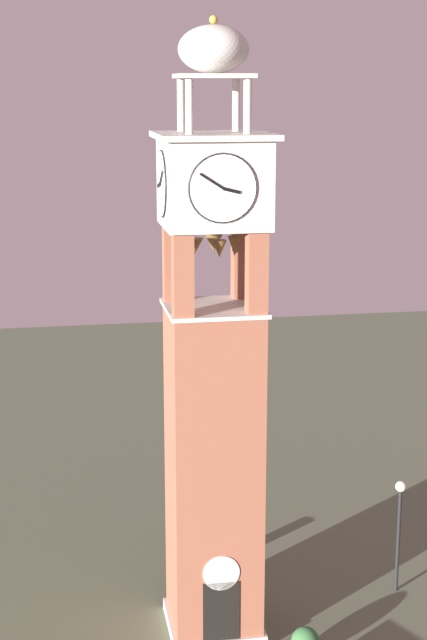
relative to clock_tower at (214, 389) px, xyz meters
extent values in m
plane|color=#5B664C|center=(0.00, 0.00, -7.80)|extent=(80.00, 80.00, 0.00)
cube|color=#93543D|center=(0.00, 0.00, -2.70)|extent=(2.63, 2.63, 10.20)
cube|color=beige|center=(0.00, 0.00, -7.63)|extent=(2.83, 2.83, 0.35)
cube|color=black|center=(0.00, -1.33, -6.65)|extent=(1.10, 0.04, 2.20)
cylinder|color=beige|center=(0.00, -1.33, -5.25)|extent=(1.10, 0.04, 1.10)
cube|color=#93543D|center=(-1.04, -1.03, 3.62)|extent=(0.56, 0.56, 2.43)
cube|color=#93543D|center=(1.04, -1.03, 3.62)|extent=(0.56, 0.56, 2.43)
cube|color=#93543D|center=(-1.04, 1.04, 3.62)|extent=(0.56, 0.56, 2.43)
cube|color=#93543D|center=(1.04, 1.04, 3.62)|extent=(0.56, 0.56, 2.43)
cube|color=beige|center=(0.00, 0.00, 2.46)|extent=(2.79, 2.79, 0.12)
cone|color=brown|center=(0.59, -0.09, 4.29)|extent=(0.37, 0.37, 0.52)
cone|color=brown|center=(0.10, 0.58, 4.29)|extent=(0.58, 0.58, 0.55)
cone|color=brown|center=(-0.58, -0.11, 4.29)|extent=(0.53, 0.53, 0.48)
cone|color=brown|center=(0.06, -0.59, 4.29)|extent=(0.41, 0.41, 0.48)
cube|color=beige|center=(0.00, 0.00, 6.06)|extent=(2.87, 2.87, 2.45)
cylinder|color=white|center=(0.00, -1.45, 6.06)|extent=(1.86, 0.05, 1.86)
torus|color=black|center=(0.00, -1.45, 6.06)|extent=(1.89, 0.06, 1.89)
cube|color=black|center=(0.23, -1.51, 6.00)|extent=(0.47, 0.03, 0.20)
cube|color=black|center=(-0.31, -1.51, 6.26)|extent=(0.66, 0.03, 0.45)
cylinder|color=white|center=(0.00, 1.46, 6.06)|extent=(1.86, 0.05, 1.86)
torus|color=black|center=(0.00, 1.46, 6.06)|extent=(1.89, 0.06, 1.89)
cube|color=black|center=(0.23, 1.52, 6.00)|extent=(0.47, 0.03, 0.20)
cube|color=black|center=(-0.31, 1.52, 6.26)|extent=(0.66, 0.03, 0.45)
cylinder|color=white|center=(-1.46, 0.00, 6.06)|extent=(0.05, 1.86, 1.86)
torus|color=black|center=(-1.46, 0.00, 6.06)|extent=(0.06, 1.89, 1.89)
cube|color=black|center=(-1.52, 0.23, 6.00)|extent=(0.03, 0.47, 0.20)
cube|color=black|center=(-1.52, -0.31, 6.26)|extent=(0.03, 0.66, 0.45)
cylinder|color=white|center=(1.46, 0.00, 6.06)|extent=(0.05, 1.86, 1.86)
torus|color=black|center=(1.46, 0.00, 6.06)|extent=(0.06, 1.89, 1.89)
cube|color=black|center=(1.52, 0.23, 6.00)|extent=(0.03, 0.47, 0.20)
cube|color=black|center=(1.52, -0.31, 6.26)|extent=(0.03, 0.66, 0.45)
cube|color=beige|center=(0.00, 0.00, 7.36)|extent=(3.23, 3.23, 0.16)
cylinder|color=beige|center=(-0.79, -0.79, 8.17)|extent=(0.22, 0.22, 1.46)
cylinder|color=beige|center=(0.79, -0.79, 8.17)|extent=(0.22, 0.22, 1.46)
cylinder|color=beige|center=(-0.79, 0.79, 8.17)|extent=(0.22, 0.22, 1.46)
cylinder|color=beige|center=(0.79, 0.79, 8.17)|extent=(0.22, 0.22, 1.46)
cube|color=beige|center=(0.00, 0.00, 8.96)|extent=(2.02, 2.02, 0.12)
ellipsoid|color=beige|center=(0.00, 0.00, 9.67)|extent=(1.94, 1.94, 1.29)
sphere|color=#B79338|center=(0.00, 0.00, 10.43)|extent=(0.24, 0.24, 0.24)
cylinder|color=black|center=(6.44, 1.19, -6.03)|extent=(0.12, 0.12, 3.56)
sphere|color=#F9EFCC|center=(6.44, 1.19, -4.07)|extent=(0.36, 0.36, 0.36)
cylinder|color=#2D2D33|center=(1.07, 4.25, -7.40)|extent=(0.52, 0.52, 0.80)
camera|label=1|loc=(-4.73, -26.94, 8.79)|focal=54.67mm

